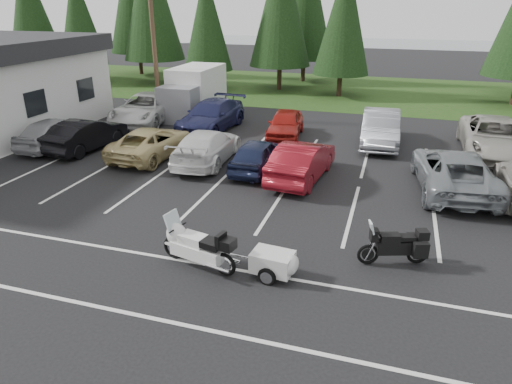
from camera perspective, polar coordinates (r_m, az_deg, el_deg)
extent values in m
plane|color=black|center=(15.63, -0.26, -2.73)|extent=(120.00, 120.00, 0.00)
cube|color=#1C3611|center=(38.28, 10.77, 12.37)|extent=(80.00, 16.00, 0.01)
cube|color=slate|center=(68.78, 17.57, 16.28)|extent=(70.00, 50.00, 0.02)
cylinder|color=#473321|center=(29.23, -12.67, 17.96)|extent=(0.26, 0.26, 9.00)
cube|color=silver|center=(17.38, 1.71, 0.01)|extent=(32.00, 16.00, 0.01)
cylinder|color=#332316|center=(48.58, -25.43, 14.29)|extent=(0.36, 0.36, 2.50)
cone|color=black|center=(48.26, -26.49, 20.10)|extent=(4.58, 4.58, 8.84)
cylinder|color=#332316|center=(43.81, -20.48, 14.09)|extent=(0.36, 0.36, 2.16)
cone|color=black|center=(43.46, -21.30, 19.69)|extent=(3.96, 3.96, 7.65)
cylinder|color=#332316|center=(41.84, -12.37, 15.05)|extent=(0.36, 0.36, 2.78)
cylinder|color=#332316|center=(38.25, -5.90, 14.23)|extent=(0.36, 0.36, 2.11)
cone|color=black|center=(37.85, -6.18, 20.56)|extent=(3.87, 3.87, 7.48)
cylinder|color=#332316|center=(37.89, 2.95, 14.62)|extent=(0.36, 0.36, 2.62)
cone|color=black|center=(37.49, 3.12, 22.56)|extent=(4.80, 4.80, 9.27)
cylinder|color=#332316|center=(35.74, 10.41, 13.49)|extent=(0.36, 0.36, 2.26)
cone|color=black|center=(35.31, 10.96, 20.72)|extent=(4.14, 4.14, 7.99)
cylinder|color=#332316|center=(47.43, -14.27, 15.82)|extent=(0.36, 0.36, 2.88)
cylinder|color=#332316|center=(42.11, 5.93, 15.43)|extent=(0.36, 0.36, 2.71)
imported|color=#A0A1A5|center=(24.63, -23.80, 6.87)|extent=(1.88, 4.50, 1.52)
imported|color=black|center=(23.68, -20.43, 6.75)|extent=(2.00, 4.66, 1.49)
imported|color=tan|center=(21.72, -12.91, 6.09)|extent=(2.46, 5.02, 1.37)
imported|color=white|center=(20.53, -6.17, 5.70)|extent=(2.32, 5.15, 1.46)
imported|color=#181F3E|center=(19.41, 0.27, 4.68)|extent=(1.72, 4.07, 1.37)
imported|color=maroon|center=(18.51, 5.78, 3.91)|extent=(2.08, 4.82, 1.54)
imported|color=slate|center=(18.83, 23.51, 2.45)|extent=(3.16, 5.89, 1.57)
imported|color=silver|center=(28.18, -13.57, 10.14)|extent=(3.31, 6.19, 1.65)
imported|color=#1D1F48|center=(25.75, -5.64, 9.45)|extent=(2.66, 5.74, 1.62)
imported|color=#A11A14|center=(24.37, 3.70, 8.49)|extent=(2.10, 4.32, 1.42)
imported|color=gray|center=(23.86, 15.30, 7.73)|extent=(1.99, 5.15, 1.67)
imported|color=#A7A299|center=(24.14, 27.62, 6.09)|extent=(2.91, 6.09, 1.68)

